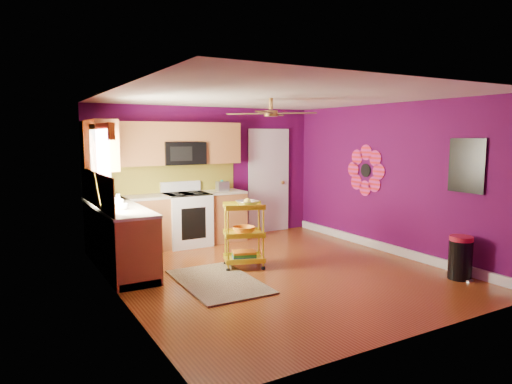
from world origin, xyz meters
TOP-DOWN VIEW (x-y plane):
  - ground at (0.00, 0.00)m, footprint 5.00×5.00m
  - room_envelope at (0.03, 0.00)m, footprint 4.54×5.04m
  - lower_cabinets at (-1.35, 1.82)m, footprint 2.81×2.31m
  - electric_range at (-0.55, 2.17)m, footprint 0.76×0.66m
  - upper_cabinetry at (-1.24, 2.17)m, footprint 2.80×2.30m
  - left_window at (-2.22, 1.05)m, footprint 0.08×1.35m
  - panel_door at (1.35, 2.47)m, footprint 0.95×0.11m
  - right_wall_art at (2.23, -0.34)m, footprint 0.04×2.74m
  - ceiling_fan at (0.00, 0.20)m, footprint 1.01×1.01m
  - shag_rug at (-0.97, -0.03)m, footprint 1.00×1.60m
  - rolling_cart at (-0.33, 0.40)m, footprint 0.69×0.59m
  - trash_can at (1.99, -1.55)m, footprint 0.34×0.36m
  - teal_kettle at (0.17, 2.20)m, footprint 0.18×0.18m
  - toaster at (0.16, 2.17)m, footprint 0.22×0.15m
  - soap_bottle_a at (-2.00, 1.01)m, footprint 0.09×0.10m
  - soap_bottle_b at (-1.95, 1.35)m, footprint 0.13×0.13m
  - counter_dish at (-1.93, 2.08)m, footprint 0.24×0.24m
  - counter_cup at (-1.95, 0.93)m, footprint 0.11×0.11m

SIDE VIEW (x-z plane):
  - ground at x=0.00m, z-range 0.00..0.00m
  - shag_rug at x=-0.97m, z-range 0.00..0.02m
  - trash_can at x=1.99m, z-range 0.00..0.60m
  - lower_cabinets at x=-1.35m, z-range -0.04..0.90m
  - electric_range at x=-0.55m, z-range -0.08..1.05m
  - rolling_cart at x=-0.33m, z-range 0.01..1.06m
  - counter_dish at x=-1.93m, z-range 0.94..1.00m
  - counter_cup at x=-1.95m, z-range 0.94..1.03m
  - teal_kettle at x=0.17m, z-range 0.92..1.13m
  - panel_door at x=1.35m, z-range -0.05..2.10m
  - soap_bottle_b at x=-1.95m, z-range 0.94..1.11m
  - toaster at x=0.16m, z-range 0.94..1.12m
  - soap_bottle_a at x=-2.00m, z-range 0.94..1.15m
  - right_wall_art at x=2.23m, z-range 0.92..1.96m
  - room_envelope at x=0.03m, z-range 0.37..2.89m
  - left_window at x=-2.22m, z-range 1.20..2.28m
  - upper_cabinetry at x=-1.24m, z-range 1.17..2.43m
  - ceiling_fan at x=0.00m, z-range 2.16..2.42m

